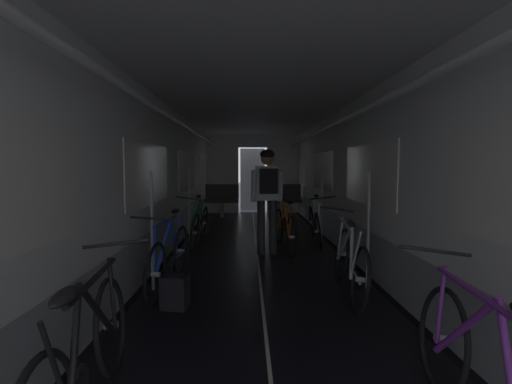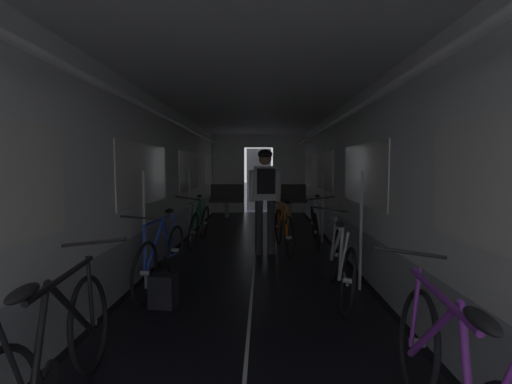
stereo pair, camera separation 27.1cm
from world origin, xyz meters
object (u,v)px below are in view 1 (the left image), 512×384
(bicycle_blue, at_px, (170,257))
(bicycle_silver, at_px, (350,261))
(bicycle_purple, at_px, (486,380))
(backpack_on_floor, at_px, (175,292))
(bicycle_green, at_px, (199,225))
(bicycle_orange_in_aisle, at_px, (285,228))
(bench_seat_far_left, at_px, (222,197))
(bench_seat_far_right, at_px, (284,197))
(person_cyclist_aisle, at_px, (267,190))
(bicycle_black, at_px, (87,358))
(bicycle_white, at_px, (315,224))

(bicycle_blue, bearing_deg, bicycle_silver, -6.02)
(bicycle_purple, distance_m, backpack_on_floor, 2.70)
(bicycle_silver, relative_size, backpack_on_floor, 4.98)
(bicycle_green, height_order, bicycle_orange_in_aisle, bicycle_green)
(bench_seat_far_left, relative_size, bicycle_green, 0.58)
(bench_seat_far_right, xyz_separation_m, person_cyclist_aisle, (-0.73, -4.33, 0.50))
(bench_seat_far_left, height_order, bicycle_orange_in_aisle, bench_seat_far_left)
(bicycle_black, xyz_separation_m, bicycle_orange_in_aisle, (1.53, 4.08, 0.00))
(bicycle_blue, bearing_deg, bench_seat_far_left, 88.30)
(bicycle_purple, height_order, bicycle_orange_in_aisle, bicycle_purple)
(bicycle_black, relative_size, person_cyclist_aisle, 0.98)
(bicycle_black, height_order, person_cyclist_aisle, person_cyclist_aisle)
(bench_seat_far_left, distance_m, bicycle_white, 4.10)
(bicycle_silver, height_order, bicycle_black, bicycle_silver)
(bicycle_blue, bearing_deg, bicycle_purple, -49.02)
(bicycle_blue, height_order, bicycle_white, bicycle_white)
(bench_seat_far_right, bearing_deg, bicycle_blue, -108.39)
(bicycle_silver, xyz_separation_m, bicycle_purple, (0.04, -2.22, 0.00))
(bicycle_blue, distance_m, bicycle_white, 3.23)
(bench_seat_far_right, bearing_deg, bicycle_silver, -89.06)
(bicycle_white, bearing_deg, bicycle_silver, -92.36)
(bicycle_green, relative_size, bicycle_blue, 1.00)
(bicycle_green, xyz_separation_m, bicycle_orange_in_aisle, (1.54, -0.45, 0.00))
(bicycle_silver, bearing_deg, bicycle_blue, 173.98)
(bench_seat_far_right, height_order, bicycle_green, bicycle_green)
(person_cyclist_aisle, bearing_deg, bicycle_silver, -65.62)
(bench_seat_far_left, xyz_separation_m, bicycle_blue, (-0.18, -5.94, -0.18))
(bicycle_purple, bearing_deg, bicycle_blue, 130.98)
(bicycle_silver, height_order, bicycle_orange_in_aisle, bicycle_silver)
(person_cyclist_aisle, height_order, bicycle_orange_in_aisle, person_cyclist_aisle)
(bicycle_purple, relative_size, bicycle_orange_in_aisle, 1.00)
(bicycle_green, xyz_separation_m, bicycle_silver, (2.05, -2.55, 0.00))
(bicycle_silver, distance_m, backpack_on_floor, 1.94)
(bench_seat_far_right, xyz_separation_m, bicycle_purple, (0.14, -8.39, -0.19))
(bicycle_silver, distance_m, bicycle_black, 2.85)
(person_cyclist_aisle, bearing_deg, bicycle_orange_in_aisle, 40.04)
(bicycle_blue, distance_m, person_cyclist_aisle, 2.15)
(bicycle_silver, bearing_deg, bicycle_white, 87.64)
(backpack_on_floor, bearing_deg, bicycle_blue, 107.33)
(bicycle_silver, xyz_separation_m, backpack_on_floor, (-1.90, -0.36, -0.21))
(bicycle_black, relative_size, bicycle_orange_in_aisle, 1.00)
(person_cyclist_aisle, bearing_deg, bicycle_purple, -77.83)
(bicycle_silver, height_order, bicycle_blue, bicycle_silver)
(bicycle_blue, distance_m, bicycle_purple, 3.23)
(bicycle_silver, height_order, person_cyclist_aisle, person_cyclist_aisle)
(bench_seat_far_right, bearing_deg, bicycle_green, -118.38)
(backpack_on_floor, bearing_deg, bicycle_silver, 10.60)
(bicycle_blue, xyz_separation_m, bicycle_black, (0.03, -2.20, -0.00))
(bicycle_blue, height_order, bicycle_purple, bicycle_purple)
(bench_seat_far_left, height_order, bicycle_black, bench_seat_far_left)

